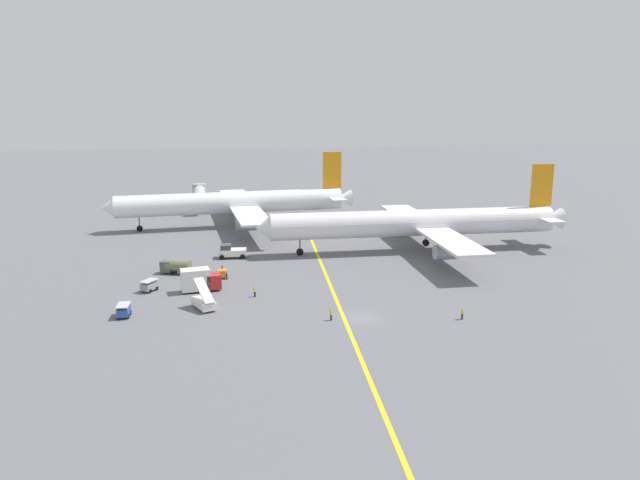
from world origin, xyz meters
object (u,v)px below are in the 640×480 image
pushback_tug (231,251)px  ground_crew_wing_walker_right (462,313)px  gse_gpu_cart_small (222,273)px  jet_bridge (199,194)px  ground_crew_ramp_agent_by_cones (255,291)px  gse_baggage_cart_trailing (149,286)px  ground_crew_marshaller_foreground (331,314)px  gse_baggage_cart_near_cluster (124,311)px  airliner_being_pushed (417,223)px  gse_catering_truck_tall (200,280)px  gse_fuel_bowser_stubby (175,266)px  gse_stair_truck_yellow (204,302)px  airliner_at_gate_left (234,203)px

pushback_tug → ground_crew_wing_walker_right: (28.32, -37.80, -0.32)m
gse_gpu_cart_small → jet_bridge: 66.51m
gse_gpu_cart_small → ground_crew_ramp_agent_by_cones: gse_gpu_cart_small is taller
gse_baggage_cart_trailing → gse_gpu_cart_small: bearing=23.9°
gse_gpu_cart_small → ground_crew_marshaller_foreground: gse_gpu_cart_small is taller
pushback_tug → ground_crew_wing_walker_right: 47.23m
gse_baggage_cart_near_cluster → pushback_tug: bearing=61.5°
airliner_being_pushed → gse_gpu_cart_small: (-37.05, -11.48, -4.57)m
airliner_being_pushed → ground_crew_wing_walker_right: (-6.70, -36.52, -4.51)m
gse_catering_truck_tall → gse_baggage_cart_trailing: bearing=169.0°
gse_fuel_bowser_stubby → ground_crew_marshaller_foreground: bearing=-51.4°
gse_stair_truck_yellow → gse_fuel_bowser_stubby: 19.09m
airliner_at_gate_left → ground_crew_marshaller_foreground: bearing=-81.7°
airliner_at_gate_left → airliner_being_pushed: bearing=-41.7°
jet_bridge → ground_crew_ramp_agent_by_cones: bearing=-83.9°
airliner_at_gate_left → ground_crew_ramp_agent_by_cones: bearing=-89.7°
gse_fuel_bowser_stubby → jet_bridge: jet_bridge is taller
ground_crew_ramp_agent_by_cones → jet_bridge: size_ratio=0.08×
airliner_being_pushed → ground_crew_ramp_agent_by_cones: airliner_being_pushed is taller
pushback_tug → gse_stair_truck_yellow: size_ratio=1.71×
ground_crew_wing_walker_right → ground_crew_marshaller_foreground: (-16.99, 2.87, -0.05)m
gse_fuel_bowser_stubby → ground_crew_ramp_agent_by_cones: bearing=-50.8°
pushback_tug → ground_crew_ramp_agent_by_cones: 23.48m
gse_stair_truck_yellow → ground_crew_ramp_agent_by_cones: gse_stair_truck_yellow is taller
airliner_being_pushed → ground_crew_marshaller_foreground: bearing=-125.2°
ground_crew_wing_walker_right → ground_crew_marshaller_foreground: size_ratio=1.06×
gse_catering_truck_tall → gse_baggage_cart_trailing: (-7.53, 1.47, -0.90)m
gse_fuel_bowser_stubby → ground_crew_marshaller_foreground: (20.93, -26.21, -0.53)m
airliner_at_gate_left → gse_baggage_cart_near_cluster: airliner_at_gate_left is taller
airliner_being_pushed → gse_baggage_cart_trailing: airliner_being_pushed is taller
gse_gpu_cart_small → gse_fuel_bowser_stubby: 8.60m
ground_crew_marshaller_foreground → ground_crew_ramp_agent_by_cones: bearing=127.9°
pushback_tug → gse_baggage_cart_near_cluster: pushback_tug is taller
airliner_being_pushed → ground_crew_marshaller_foreground: (-23.69, -33.65, -4.56)m
gse_stair_truck_yellow → gse_fuel_bowser_stubby: size_ratio=0.94×
gse_baggage_cart_trailing → gse_fuel_bowser_stubby: size_ratio=0.60×
pushback_tug → gse_baggage_cart_trailing: size_ratio=2.70×
gse_baggage_cart_near_cluster → gse_fuel_bowser_stubby: (5.87, 19.73, 0.47)m
pushback_tug → jet_bridge: (-5.84, 53.56, 2.82)m
gse_catering_truck_tall → ground_crew_marshaller_foreground: 23.12m
gse_stair_truck_yellow → jet_bridge: bearing=90.6°
ground_crew_marshaller_foreground → jet_bridge: size_ratio=0.08×
airliner_being_pushed → gse_stair_truck_yellow: 47.92m
airliner_being_pushed → gse_gpu_cart_small: 39.06m
jet_bridge → gse_baggage_cart_trailing: bearing=-95.8°
gse_baggage_cart_near_cluster → gse_fuel_bowser_stubby: bearing=73.4°
gse_catering_truck_tall → airliner_at_gate_left: bearing=80.8°
gse_baggage_cart_trailing → gse_fuel_bowser_stubby: gse_fuel_bowser_stubby is taller
ground_crew_ramp_agent_by_cones → gse_baggage_cart_near_cluster: bearing=-164.0°
gse_stair_truck_yellow → ground_crew_wing_walker_right: size_ratio=2.99×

